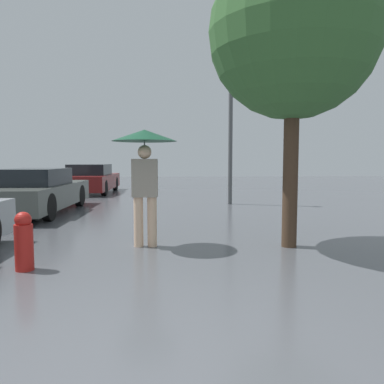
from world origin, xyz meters
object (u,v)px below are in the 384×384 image
Objects in this scene: parked_car_middle at (38,192)px; tree at (294,34)px; pedestrian at (145,155)px; street_lamp at (231,116)px; parked_car_farthest at (91,179)px; fire_hydrant at (24,241)px.

parked_car_middle is 0.97× the size of tree.
street_lamp is at bearing 68.98° from pedestrian.
pedestrian is 6.32m from street_lamp.
parked_car_farthest reaches higher than parked_car_middle.
parked_car_middle is 1.04× the size of parked_car_farthest.
parked_car_farthest is at bearing 89.58° from parked_car_middle.
parked_car_farthest is at bearing 117.94° from tree.
pedestrian is at bearing 41.10° from fire_hydrant.
fire_hydrant is (-3.75, -1.14, -2.96)m from tree.
pedestrian is 2.51× the size of fire_hydrant.
fire_hydrant is at bearing -71.89° from parked_car_middle.
pedestrian is at bearing -72.94° from parked_car_farthest.
pedestrian is 0.40× the size of street_lamp.
fire_hydrant is at bearing -138.90° from pedestrian.
parked_car_middle is at bearing 128.13° from pedestrian.
pedestrian is 0.40× the size of tree.
parked_car_middle is 6.07m from street_lamp.
parked_car_middle is at bearing -161.84° from street_lamp.
street_lamp is at bearing 62.55° from fire_hydrant.
tree is (5.47, -4.12, 2.77)m from parked_car_middle.
street_lamp is at bearing 90.97° from tree.
parked_car_middle is 6.04× the size of fire_hydrant.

